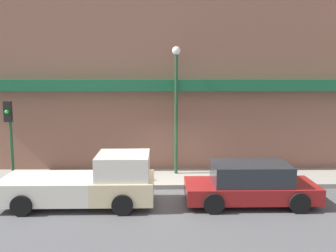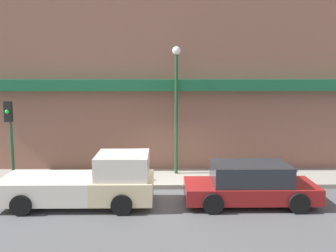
% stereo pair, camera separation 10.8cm
% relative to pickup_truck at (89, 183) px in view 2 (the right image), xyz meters
% --- Properties ---
extents(ground_plane, '(80.00, 80.00, 0.00)m').
position_rel_pickup_truck_xyz_m(ground_plane, '(2.95, 1.67, -0.79)').
color(ground_plane, '#4C4C4F').
extents(sidewalk, '(36.00, 2.57, 0.18)m').
position_rel_pickup_truck_xyz_m(sidewalk, '(2.95, 2.95, -0.70)').
color(sidewalk, gray).
rests_on(sidewalk, ground).
extents(building, '(19.80, 3.80, 11.38)m').
position_rel_pickup_truck_xyz_m(building, '(2.96, 5.72, 4.18)').
color(building, brown).
rests_on(building, ground).
extents(pickup_truck, '(5.18, 2.17, 1.80)m').
position_rel_pickup_truck_xyz_m(pickup_truck, '(0.00, 0.00, 0.00)').
color(pickup_truck, beige).
rests_on(pickup_truck, ground).
extents(parked_car, '(4.51, 2.06, 1.45)m').
position_rel_pickup_truck_xyz_m(parked_car, '(5.58, -0.00, -0.08)').
color(parked_car, maroon).
rests_on(parked_car, ground).
extents(fire_hydrant, '(0.21, 0.21, 0.63)m').
position_rel_pickup_truck_xyz_m(fire_hydrant, '(1.65, 2.35, -0.29)').
color(fire_hydrant, yellow).
rests_on(fire_hydrant, sidewalk).
extents(street_lamp, '(0.36, 0.36, 5.47)m').
position_rel_pickup_truck_xyz_m(street_lamp, '(3.14, 3.43, 2.82)').
color(street_lamp, '#1E4728').
rests_on(street_lamp, sidewalk).
extents(traffic_light, '(0.28, 0.42, 3.27)m').
position_rel_pickup_truck_xyz_m(traffic_light, '(-3.48, 2.16, 1.66)').
color(traffic_light, '#1E4728').
rests_on(traffic_light, sidewalk).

